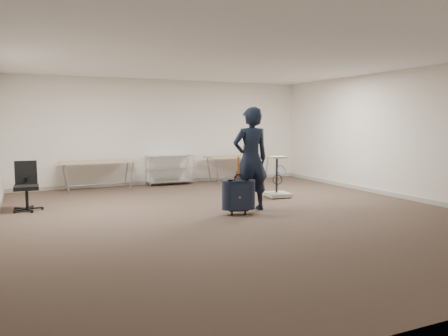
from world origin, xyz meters
name	(u,v)px	position (x,y,z in m)	size (l,w,h in m)	color
ground	(240,215)	(0.00, 0.00, 0.00)	(9.00, 9.00, 0.00)	#47372B
room_shell	(211,200)	(0.00, 1.38, 0.05)	(8.00, 9.00, 9.00)	white
folding_table_left	(98,163)	(-1.90, 3.95, 0.68)	(1.80, 0.75, 0.73)	tan
folding_table_right	(238,158)	(1.90, 3.95, 0.68)	(1.80, 0.75, 0.73)	tan
wire_shelf	(170,168)	(0.00, 4.20, 0.44)	(1.22, 0.47, 0.80)	silver
person	(251,159)	(0.37, 0.32, 0.98)	(0.71, 0.47, 1.95)	black
suitcase	(238,195)	(-0.03, 0.02, 0.36)	(0.43, 0.32, 1.06)	black
office_chair	(27,196)	(-3.50, 2.04, 0.28)	(0.57, 0.57, 0.93)	black
equipment_cart	(278,186)	(1.60, 1.34, 0.24)	(0.54, 0.54, 0.92)	#EEEACC
cardboard_box	(251,151)	(2.28, 3.89, 0.87)	(0.38, 0.28, 0.28)	olive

